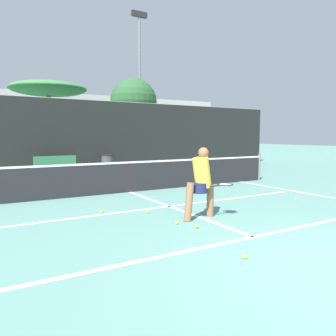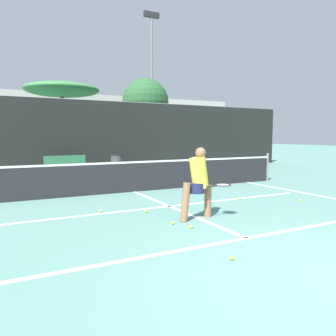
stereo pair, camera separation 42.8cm
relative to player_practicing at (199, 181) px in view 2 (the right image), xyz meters
name	(u,v)px [view 2 (the right image)]	position (x,y,z in m)	size (l,w,h in m)	color
court_baseline_near	(247,238)	(0.02, -1.48, -0.80)	(11.00, 0.10, 0.01)	white
court_service_line	(169,206)	(0.02, 1.36, -0.80)	(8.25, 0.10, 0.01)	white
court_center_mark	(174,208)	(0.02, 1.13, -0.80)	(0.10, 5.22, 0.01)	white
court_sideline_right	(305,193)	(4.53, 1.13, -0.80)	(0.10, 6.22, 0.01)	white
net	(134,175)	(0.02, 3.73, -0.29)	(11.09, 0.09, 1.07)	slate
fence_back	(85,136)	(0.02, 10.07, 0.91)	(24.00, 0.06, 3.45)	black
player_practicing	(199,181)	(0.00, 0.00, 0.00)	(1.16, 0.55, 1.50)	#8C6042
tennis_ball_scattered_0	(232,258)	(-0.82, -2.16, -0.77)	(0.07, 0.07, 0.07)	#D1E033
tennis_ball_scattered_1	(146,211)	(-0.77, 0.98, -0.77)	(0.07, 0.07, 0.07)	#D1E033
tennis_ball_scattered_3	(173,223)	(-0.68, -0.14, -0.77)	(0.07, 0.07, 0.07)	#D1E033
tennis_ball_scattered_4	(191,227)	(-0.51, -0.56, -0.77)	(0.07, 0.07, 0.07)	#D1E033
tennis_ball_scattered_5	(240,199)	(2.11, 1.22, -0.77)	(0.07, 0.07, 0.07)	#D1E033
tennis_ball_scattered_6	(101,211)	(-1.65, 1.52, -0.77)	(0.07, 0.07, 0.07)	#D1E033
tennis_ball_scattered_7	(301,200)	(3.40, 0.29, -0.77)	(0.07, 0.07, 0.07)	#D1E033
courtside_bench	(66,164)	(-1.05, 9.20, -0.33)	(1.85, 0.53, 0.86)	#33724C
trash_bin	(117,163)	(1.31, 9.31, -0.38)	(0.57, 0.57, 0.84)	#3F3F42
parked_car	(121,155)	(2.76, 12.78, -0.20)	(1.70, 4.40, 1.42)	black
floodlight_mast	(152,70)	(5.96, 15.41, 5.47)	(1.10, 0.24, 10.11)	slate
tree_west	(145,102)	(5.60, 15.71, 3.27)	(3.25, 3.25, 5.71)	brown
tree_mid	(62,90)	(0.22, 17.19, 3.93)	(4.87, 4.87, 5.23)	brown
building_far	(46,125)	(0.02, 24.26, 1.87)	(36.00, 2.40, 5.34)	#B2ADA3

